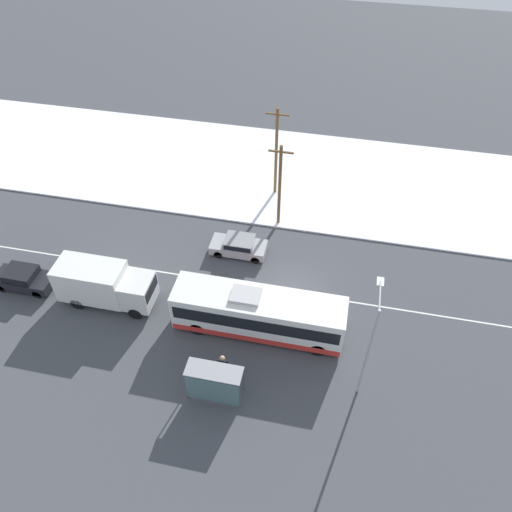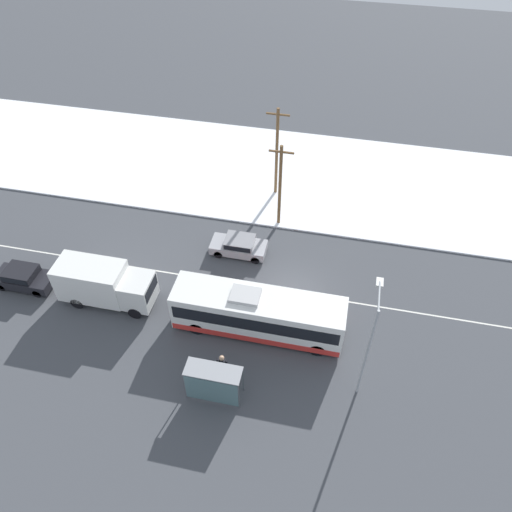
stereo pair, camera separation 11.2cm
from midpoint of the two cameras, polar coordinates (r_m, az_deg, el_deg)
ground_plane at (r=34.39m, az=4.21°, el=-4.20°), size 120.00×120.00×0.00m
snow_lot at (r=44.32m, az=7.02°, el=8.81°), size 80.00×14.12×0.12m
lane_marking_center at (r=34.38m, az=4.21°, el=-4.19°), size 60.00×0.12×0.00m
city_bus at (r=31.14m, az=0.35°, el=-6.57°), size 10.66×2.57×3.21m
box_truck at (r=34.09m, az=-16.94°, el=-2.97°), size 6.34×2.30×3.06m
sedan_car at (r=36.48m, az=-1.86°, el=1.25°), size 4.07×1.80×1.39m
parked_car_near_truck at (r=37.69m, az=-24.98°, el=-2.18°), size 4.02×1.80×1.50m
pedestrian_at_stop at (r=29.59m, az=-3.78°, el=-12.16°), size 0.66×0.30×1.85m
bus_shelter at (r=28.34m, az=-4.89°, el=-14.16°), size 3.16×1.20×2.40m
streetlamp at (r=26.89m, az=13.01°, el=-9.06°), size 0.36×2.40×7.42m
utility_pole_roadside at (r=37.12m, az=2.85°, el=8.10°), size 1.80×0.24×7.08m
utility_pole_snowlot at (r=40.12m, az=2.47°, el=11.86°), size 1.80×0.24×7.79m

